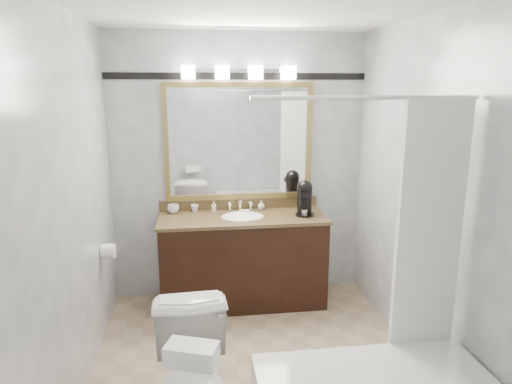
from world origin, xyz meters
TOP-DOWN VIEW (x-y plane):
  - room at (0.00, 0.00)m, footprint 2.42×2.62m
  - vanity at (0.00, 1.02)m, footprint 1.53×0.58m
  - mirror at (0.00, 1.28)m, footprint 1.40×0.04m
  - vanity_light_bar at (0.00, 1.23)m, footprint 1.02×0.14m
  - accent_stripe at (0.00, 1.29)m, footprint 2.40×0.01m
  - tp_roll at (-1.14, 0.66)m, footprint 0.11×0.12m
  - tissue_box at (-0.46, -1.12)m, footprint 0.26×0.20m
  - coffee_maker at (0.58, 1.01)m, footprint 0.17×0.21m
  - cup_left at (-0.63, 1.21)m, footprint 0.12×0.12m
  - cup_right at (-0.43, 1.23)m, footprint 0.07×0.07m
  - soap_bottle_a at (-0.25, 1.22)m, footprint 0.05×0.05m
  - soap_bottle_b at (0.20, 1.22)m, footprint 0.08×0.08m
  - soap_bar at (0.03, 1.13)m, footprint 0.09×0.07m

SIDE VIEW (x-z plane):
  - vanity at x=0.00m, z-range -0.04..0.93m
  - tp_roll at x=-1.14m, z-range 0.64..0.76m
  - tissue_box at x=-0.46m, z-range 0.79..0.88m
  - soap_bar at x=0.03m, z-range 0.85..0.88m
  - cup_right at x=-0.43m, z-range 0.85..0.92m
  - cup_left at x=-0.63m, z-range 0.85..0.93m
  - soap_bottle_b at x=0.20m, z-range 0.85..0.94m
  - soap_bottle_a at x=-0.25m, z-range 0.85..0.95m
  - coffee_maker at x=0.58m, z-range 0.85..1.17m
  - room at x=0.00m, z-range -0.01..2.51m
  - mirror at x=0.00m, z-range 0.95..2.05m
  - accent_stripe at x=0.00m, z-range 2.07..2.13m
  - vanity_light_bar at x=0.00m, z-range 2.07..2.19m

